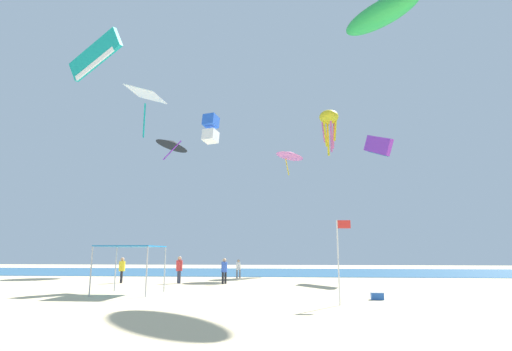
# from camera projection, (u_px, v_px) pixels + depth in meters

# --- Properties ---
(ground) EXTENTS (110.00, 110.00, 0.10)m
(ground) POSITION_uv_depth(u_px,v_px,m) (252.00, 298.00, 19.91)
(ground) COLOR beige
(ocean_strip) EXTENTS (110.00, 20.44, 0.03)m
(ocean_strip) POSITION_uv_depth(u_px,v_px,m) (275.00, 272.00, 46.39)
(ocean_strip) COLOR #28608C
(ocean_strip) RESTS_ON ground
(canopy_tent) EXTENTS (2.97, 2.99, 2.53)m
(canopy_tent) POSITION_uv_depth(u_px,v_px,m) (131.00, 248.00, 21.92)
(canopy_tent) COLOR #B2B2B7
(canopy_tent) RESTS_ON ground
(person_near_tent) EXTENTS (0.43, 0.47, 1.83)m
(person_near_tent) POSITION_uv_depth(u_px,v_px,m) (122.00, 268.00, 29.62)
(person_near_tent) COLOR black
(person_near_tent) RESTS_ON ground
(person_leftmost) EXTENTS (0.45, 0.46, 1.91)m
(person_leftmost) POSITION_uv_depth(u_px,v_px,m) (179.00, 267.00, 29.20)
(person_leftmost) COLOR #33384C
(person_leftmost) RESTS_ON ground
(person_central) EXTENTS (0.42, 0.44, 1.78)m
(person_central) POSITION_uv_depth(u_px,v_px,m) (224.00, 269.00, 28.62)
(person_central) COLOR black
(person_central) RESTS_ON ground
(person_rightmost) EXTENTS (0.41, 0.38, 1.60)m
(person_rightmost) POSITION_uv_depth(u_px,v_px,m) (238.00, 267.00, 34.84)
(person_rightmost) COLOR slate
(person_rightmost) RESTS_ON ground
(banner_flag) EXTENTS (0.61, 0.06, 3.53)m
(banner_flag) POSITION_uv_depth(u_px,v_px,m) (340.00, 253.00, 17.18)
(banner_flag) COLOR silver
(banner_flag) RESTS_ON ground
(cooler_box) EXTENTS (0.57, 0.37, 0.35)m
(cooler_box) POSITION_uv_depth(u_px,v_px,m) (377.00, 296.00, 18.83)
(cooler_box) COLOR blue
(cooler_box) RESTS_ON ground
(kite_parafoil_teal) EXTENTS (5.21, 2.43, 3.33)m
(kite_parafoil_teal) POSITION_uv_depth(u_px,v_px,m) (95.00, 56.00, 31.21)
(kite_parafoil_teal) COLOR teal
(kite_delta_pink) EXTENTS (3.41, 3.38, 2.45)m
(kite_delta_pink) POSITION_uv_depth(u_px,v_px,m) (290.00, 154.00, 39.87)
(kite_delta_pink) COLOR pink
(kite_inflatable_green) EXTENTS (6.11, 6.37, 2.45)m
(kite_inflatable_green) POSITION_uv_depth(u_px,v_px,m) (381.00, 14.00, 31.82)
(kite_inflatable_green) COLOR green
(kite_diamond_white) EXTENTS (3.17, 3.28, 4.55)m
(kite_diamond_white) POSITION_uv_depth(u_px,v_px,m) (146.00, 97.00, 36.33)
(kite_diamond_white) COLOR white
(kite_box_blue) EXTENTS (1.29, 1.37, 2.24)m
(kite_box_blue) POSITION_uv_depth(u_px,v_px,m) (211.00, 129.00, 31.25)
(kite_box_blue) COLOR blue
(kite_octopus_yellow) EXTENTS (3.01, 3.01, 5.56)m
(kite_octopus_yellow) POSITION_uv_depth(u_px,v_px,m) (329.00, 119.00, 49.97)
(kite_octopus_yellow) COLOR yellow
(kite_parafoil_purple) EXTENTS (1.76, 5.11, 3.18)m
(kite_parafoil_purple) POSITION_uv_depth(u_px,v_px,m) (378.00, 146.00, 37.44)
(kite_parafoil_purple) COLOR purple
(kite_delta_black) EXTENTS (4.75, 4.72, 3.26)m
(kite_delta_black) POSITION_uv_depth(u_px,v_px,m) (173.00, 144.00, 46.61)
(kite_delta_black) COLOR black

